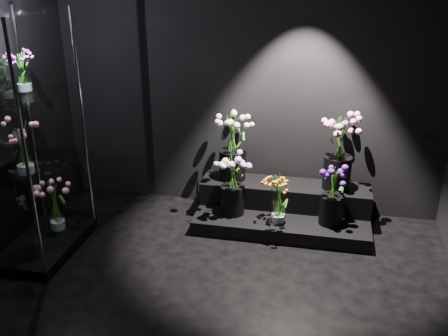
# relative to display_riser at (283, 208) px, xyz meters

# --- Properties ---
(floor) EXTENTS (4.00, 4.00, 0.00)m
(floor) POSITION_rel_display_riser_xyz_m (-0.44, -1.66, -0.16)
(floor) COLOR black
(floor) RESTS_ON ground
(wall_back) EXTENTS (4.00, 0.00, 4.00)m
(wall_back) POSITION_rel_display_riser_xyz_m (-0.44, 0.34, 1.24)
(wall_back) COLOR black
(wall_back) RESTS_ON floor
(display_riser) EXTENTS (1.73, 0.77, 0.38)m
(display_riser) POSITION_rel_display_riser_xyz_m (0.00, 0.00, 0.00)
(display_riser) COLOR black
(display_riser) RESTS_ON floor
(display_case) EXTENTS (0.59, 0.98, 2.15)m
(display_case) POSITION_rel_display_riser_xyz_m (-2.13, -0.98, 0.92)
(display_case) COLOR black
(display_case) RESTS_ON floor
(bouquet_orange_bells) EXTENTS (0.32, 0.32, 0.51)m
(bouquet_orange_bells) POSITION_rel_display_riser_xyz_m (-0.02, -0.27, 0.24)
(bouquet_orange_bells) COLOR white
(bouquet_orange_bells) RESTS_ON display_riser
(bouquet_lilac) EXTENTS (0.45, 0.45, 0.63)m
(bouquet_lilac) POSITION_rel_display_riser_xyz_m (-0.49, -0.18, 0.34)
(bouquet_lilac) COLOR black
(bouquet_lilac) RESTS_ON display_riser
(bouquet_purple) EXTENTS (0.33, 0.33, 0.60)m
(bouquet_purple) POSITION_rel_display_riser_xyz_m (0.48, -0.20, 0.32)
(bouquet_purple) COLOR black
(bouquet_purple) RESTS_ON display_riser
(bouquet_cream_roses) EXTENTS (0.43, 0.43, 0.70)m
(bouquet_cream_roses) POSITION_rel_display_riser_xyz_m (-0.56, 0.13, 0.63)
(bouquet_cream_roses) COLOR black
(bouquet_cream_roses) RESTS_ON display_riser
(bouquet_pink_roses) EXTENTS (0.44, 0.44, 0.75)m
(bouquet_pink_roses) POSITION_rel_display_riser_xyz_m (0.51, 0.11, 0.63)
(bouquet_pink_roses) COLOR black
(bouquet_pink_roses) RESTS_ON display_riser
(bouquet_case_pink) EXTENTS (0.35, 0.35, 0.45)m
(bouquet_case_pink) POSITION_rel_display_riser_xyz_m (-2.10, -1.12, 0.91)
(bouquet_case_pink) COLOR white
(bouquet_case_pink) RESTS_ON display_case
(bouquet_case_magenta) EXTENTS (0.26, 0.26, 0.35)m
(bouquet_case_magenta) POSITION_rel_display_riser_xyz_m (-2.18, -0.83, 1.49)
(bouquet_case_magenta) COLOR white
(bouquet_case_magenta) RESTS_ON display_case
(bouquet_case_base_pink) EXTENTS (0.33, 0.33, 0.50)m
(bouquet_case_base_pink) POSITION_rel_display_riser_xyz_m (-2.10, -0.76, 0.20)
(bouquet_case_base_pink) COLOR white
(bouquet_case_base_pink) RESTS_ON display_case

